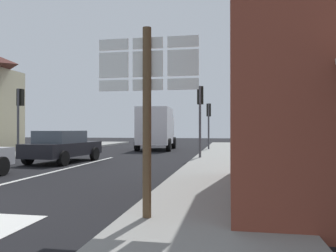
{
  "coord_description": "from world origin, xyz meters",
  "views": [
    {
      "loc": [
        6.27,
        -5.47,
        1.57
      ],
      "look_at": [
        3.02,
        12.39,
        1.71
      ],
      "focal_mm": 36.3,
      "sensor_mm": 36.0,
      "label": 1
    }
  ],
  "objects_px": {
    "sedan_far": "(63,146)",
    "traffic_light_far_right": "(209,116)",
    "traffic_light_near_left": "(20,107)",
    "delivery_truck": "(156,127)",
    "traffic_light_near_right": "(200,105)",
    "route_sign_post": "(147,102)"
  },
  "relations": [
    {
      "from": "traffic_light_near_right",
      "to": "traffic_light_near_left",
      "type": "bearing_deg",
      "value": -176.72
    },
    {
      "from": "traffic_light_near_left",
      "to": "traffic_light_far_right",
      "type": "distance_m",
      "value": 12.23
    },
    {
      "from": "delivery_truck",
      "to": "traffic_light_far_right",
      "type": "distance_m",
      "value": 3.94
    },
    {
      "from": "traffic_light_near_right",
      "to": "delivery_truck",
      "type": "bearing_deg",
      "value": 117.9
    },
    {
      "from": "traffic_light_far_right",
      "to": "sedan_far",
      "type": "bearing_deg",
      "value": -122.9
    },
    {
      "from": "traffic_light_near_right",
      "to": "traffic_light_far_right",
      "type": "bearing_deg",
      "value": 90.0
    },
    {
      "from": "route_sign_post",
      "to": "traffic_light_far_right",
      "type": "xyz_separation_m",
      "value": [
        -0.14,
        18.65,
        0.46
      ]
    },
    {
      "from": "sedan_far",
      "to": "delivery_truck",
      "type": "height_order",
      "value": "delivery_truck"
    },
    {
      "from": "delivery_truck",
      "to": "traffic_light_far_right",
      "type": "xyz_separation_m",
      "value": [
        3.85,
        -0.28,
        0.81
      ]
    },
    {
      "from": "route_sign_post",
      "to": "traffic_light_near_left",
      "type": "bearing_deg",
      "value": 131.31
    },
    {
      "from": "sedan_far",
      "to": "route_sign_post",
      "type": "height_order",
      "value": "route_sign_post"
    },
    {
      "from": "sedan_far",
      "to": "traffic_light_far_right",
      "type": "relative_size",
      "value": 1.31
    },
    {
      "from": "sedan_far",
      "to": "traffic_light_far_right",
      "type": "bearing_deg",
      "value": 57.1
    },
    {
      "from": "sedan_far",
      "to": "traffic_light_far_right",
      "type": "height_order",
      "value": "traffic_light_far_right"
    },
    {
      "from": "sedan_far",
      "to": "traffic_light_near_left",
      "type": "height_order",
      "value": "traffic_light_near_left"
    },
    {
      "from": "delivery_truck",
      "to": "traffic_light_far_right",
      "type": "relative_size",
      "value": 1.54
    },
    {
      "from": "traffic_light_near_left",
      "to": "traffic_light_far_right",
      "type": "xyz_separation_m",
      "value": [
        9.63,
        7.53,
        -0.27
      ]
    },
    {
      "from": "traffic_light_near_left",
      "to": "traffic_light_near_right",
      "type": "height_order",
      "value": "traffic_light_near_left"
    },
    {
      "from": "traffic_light_near_right",
      "to": "route_sign_post",
      "type": "bearing_deg",
      "value": -89.3
    },
    {
      "from": "sedan_far",
      "to": "delivery_truck",
      "type": "bearing_deg",
      "value": 76.82
    },
    {
      "from": "sedan_far",
      "to": "delivery_truck",
      "type": "distance_m",
      "value": 10.06
    },
    {
      "from": "delivery_truck",
      "to": "traffic_light_far_right",
      "type": "height_order",
      "value": "traffic_light_far_right"
    }
  ]
}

